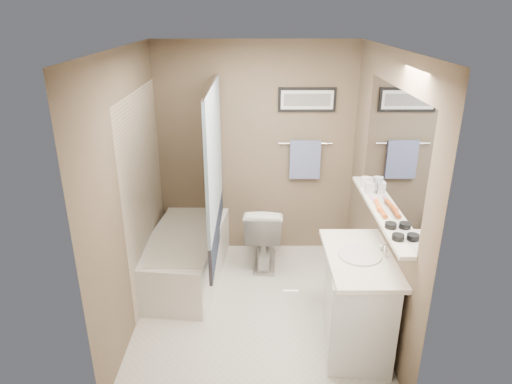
{
  "coord_description": "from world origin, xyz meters",
  "views": [
    {
      "loc": [
        -0.01,
        -3.66,
        2.68
      ],
      "look_at": [
        0.0,
        0.15,
        1.15
      ],
      "focal_mm": 32.0,
      "sensor_mm": 36.0,
      "label": 1
    }
  ],
  "objects_px": {
    "vanity": "(357,302)",
    "glass_jar": "(366,182)",
    "toilet": "(264,234)",
    "hair_brush_back": "(378,205)",
    "candle_bowl_near": "(398,237)",
    "bathtub": "(185,255)",
    "soap_bottle": "(369,185)",
    "candle_bowl_far": "(391,225)",
    "hair_brush_front": "(382,211)"
  },
  "relations": [
    {
      "from": "vanity",
      "to": "glass_jar",
      "type": "bearing_deg",
      "value": 83.57
    },
    {
      "from": "toilet",
      "to": "hair_brush_back",
      "type": "height_order",
      "value": "hair_brush_back"
    },
    {
      "from": "candle_bowl_near",
      "to": "glass_jar",
      "type": "height_order",
      "value": "glass_jar"
    },
    {
      "from": "bathtub",
      "to": "soap_bottle",
      "type": "xyz_separation_m",
      "value": [
        1.79,
        -0.37,
        0.94
      ]
    },
    {
      "from": "candle_bowl_far",
      "to": "hair_brush_back",
      "type": "distance_m",
      "value": 0.39
    },
    {
      "from": "toilet",
      "to": "soap_bottle",
      "type": "height_order",
      "value": "soap_bottle"
    },
    {
      "from": "toilet",
      "to": "hair_brush_back",
      "type": "bearing_deg",
      "value": 137.99
    },
    {
      "from": "glass_jar",
      "to": "candle_bowl_far",
      "type": "bearing_deg",
      "value": -90.0
    },
    {
      "from": "toilet",
      "to": "hair_brush_front",
      "type": "bearing_deg",
      "value": 134.48
    },
    {
      "from": "candle_bowl_near",
      "to": "hair_brush_back",
      "type": "height_order",
      "value": "hair_brush_back"
    },
    {
      "from": "bathtub",
      "to": "hair_brush_front",
      "type": "height_order",
      "value": "hair_brush_front"
    },
    {
      "from": "hair_brush_front",
      "to": "glass_jar",
      "type": "bearing_deg",
      "value": 90.0
    },
    {
      "from": "vanity",
      "to": "candle_bowl_far",
      "type": "distance_m",
      "value": 0.76
    },
    {
      "from": "candle_bowl_near",
      "to": "soap_bottle",
      "type": "distance_m",
      "value": 0.91
    },
    {
      "from": "toilet",
      "to": "hair_brush_back",
      "type": "distance_m",
      "value": 1.56
    },
    {
      "from": "soap_bottle",
      "to": "candle_bowl_far",
      "type": "bearing_deg",
      "value": -90.0
    },
    {
      "from": "hair_brush_back",
      "to": "bathtub",
      "type": "bearing_deg",
      "value": 158.57
    },
    {
      "from": "candle_bowl_near",
      "to": "hair_brush_front",
      "type": "bearing_deg",
      "value": 90.0
    },
    {
      "from": "bathtub",
      "to": "candle_bowl_far",
      "type": "bearing_deg",
      "value": -24.93
    },
    {
      "from": "toilet",
      "to": "vanity",
      "type": "bearing_deg",
      "value": 123.95
    },
    {
      "from": "glass_jar",
      "to": "soap_bottle",
      "type": "relative_size",
      "value": 0.64
    },
    {
      "from": "vanity",
      "to": "hair_brush_front",
      "type": "bearing_deg",
      "value": 55.16
    },
    {
      "from": "vanity",
      "to": "hair_brush_back",
      "type": "xyz_separation_m",
      "value": [
        0.19,
        0.34,
        0.74
      ]
    },
    {
      "from": "hair_brush_front",
      "to": "glass_jar",
      "type": "height_order",
      "value": "glass_jar"
    },
    {
      "from": "hair_brush_back",
      "to": "toilet",
      "type": "bearing_deg",
      "value": 133.84
    },
    {
      "from": "bathtub",
      "to": "vanity",
      "type": "height_order",
      "value": "vanity"
    },
    {
      "from": "vanity",
      "to": "glass_jar",
      "type": "relative_size",
      "value": 9.0
    },
    {
      "from": "toilet",
      "to": "candle_bowl_near",
      "type": "distance_m",
      "value": 1.98
    },
    {
      "from": "candle_bowl_far",
      "to": "hair_brush_back",
      "type": "height_order",
      "value": "hair_brush_back"
    },
    {
      "from": "toilet",
      "to": "glass_jar",
      "type": "xyz_separation_m",
      "value": [
        0.94,
        -0.5,
        0.8
      ]
    },
    {
      "from": "bathtub",
      "to": "hair_brush_back",
      "type": "bearing_deg",
      "value": -15.02
    },
    {
      "from": "vanity",
      "to": "hair_brush_back",
      "type": "relative_size",
      "value": 4.09
    },
    {
      "from": "hair_brush_back",
      "to": "soap_bottle",
      "type": "height_order",
      "value": "soap_bottle"
    },
    {
      "from": "hair_brush_front",
      "to": "glass_jar",
      "type": "distance_m",
      "value": 0.61
    },
    {
      "from": "glass_jar",
      "to": "vanity",
      "type": "bearing_deg",
      "value": -102.71
    },
    {
      "from": "toilet",
      "to": "glass_jar",
      "type": "bearing_deg",
      "value": 156.14
    },
    {
      "from": "candle_bowl_far",
      "to": "glass_jar",
      "type": "bearing_deg",
      "value": 90.0
    },
    {
      "from": "vanity",
      "to": "hair_brush_back",
      "type": "height_order",
      "value": "hair_brush_back"
    },
    {
      "from": "bathtub",
      "to": "toilet",
      "type": "relative_size",
      "value": 2.05
    },
    {
      "from": "bathtub",
      "to": "toilet",
      "type": "xyz_separation_m",
      "value": [
        0.84,
        0.28,
        0.12
      ]
    },
    {
      "from": "hair_brush_front",
      "to": "soap_bottle",
      "type": "height_order",
      "value": "soap_bottle"
    },
    {
      "from": "candle_bowl_far",
      "to": "glass_jar",
      "type": "xyz_separation_m",
      "value": [
        0.0,
        0.87,
        0.03
      ]
    },
    {
      "from": "hair_brush_back",
      "to": "glass_jar",
      "type": "xyz_separation_m",
      "value": [
        0.0,
        0.48,
        0.03
      ]
    },
    {
      "from": "toilet",
      "to": "candle_bowl_near",
      "type": "relative_size",
      "value": 8.11
    },
    {
      "from": "hair_brush_front",
      "to": "candle_bowl_near",
      "type": "bearing_deg",
      "value": -90.0
    },
    {
      "from": "bathtub",
      "to": "candle_bowl_near",
      "type": "distance_m",
      "value": 2.37
    },
    {
      "from": "candle_bowl_near",
      "to": "hair_brush_back",
      "type": "xyz_separation_m",
      "value": [
        0.0,
        0.58,
        0.0
      ]
    },
    {
      "from": "soap_bottle",
      "to": "candle_bowl_near",
      "type": "bearing_deg",
      "value": -90.0
    },
    {
      "from": "toilet",
      "to": "candle_bowl_near",
      "type": "height_order",
      "value": "candle_bowl_near"
    },
    {
      "from": "candle_bowl_near",
      "to": "glass_jar",
      "type": "bearing_deg",
      "value": 90.0
    }
  ]
}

